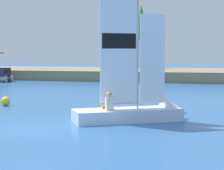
# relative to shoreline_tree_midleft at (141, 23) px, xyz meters

# --- Properties ---
(ground_plane) EXTENTS (200.00, 200.00, 0.00)m
(ground_plane) POSITION_rel_shoreline_tree_midleft_xyz_m (3.21, -34.15, -6.23)
(ground_plane) COLOR #2D609E
(shore_bank) EXTENTS (80.00, 12.80, 0.99)m
(shore_bank) POSITION_rel_shoreline_tree_midleft_xyz_m (3.21, -3.38, -5.73)
(shore_bank) COLOR #897A56
(shore_bank) RESTS_ON ground
(shoreline_tree_midleft) EXTENTS (2.36, 2.36, 7.28)m
(shoreline_tree_midleft) POSITION_rel_shoreline_tree_midleft_xyz_m (0.00, 0.00, 0.00)
(shoreline_tree_midleft) COLOR brown
(shoreline_tree_midleft) RESTS_ON shore_bank
(sailboat) EXTENTS (4.68, 3.61, 6.59)m
(sailboat) POSITION_rel_shoreline_tree_midleft_xyz_m (6.53, -31.23, -5.75)
(sailboat) COLOR silver
(sailboat) RESTS_ON ground
(channel_buoy) EXTENTS (0.47, 0.47, 0.47)m
(channel_buoy) POSITION_rel_shoreline_tree_midleft_xyz_m (-1.14, -28.51, -5.99)
(channel_buoy) COLOR yellow
(channel_buoy) RESTS_ON ground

